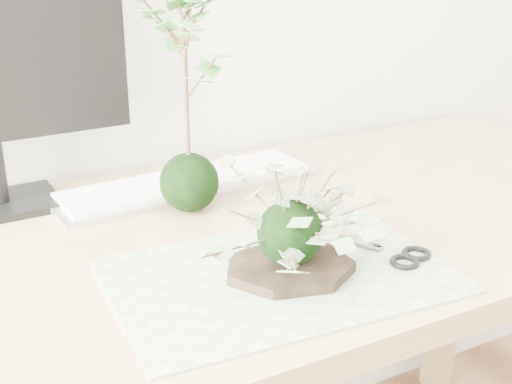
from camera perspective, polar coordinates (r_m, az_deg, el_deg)
desk at (r=1.16m, az=-1.01°, el=-7.03°), size 1.60×0.70×0.74m
cutting_mat at (r=0.98m, az=1.92°, el=-6.72°), size 0.48×0.34×0.00m
stone_dish at (r=0.98m, az=2.68°, el=-6.09°), size 0.23×0.23×0.01m
ivy_kokedama at (r=0.94m, az=2.78°, el=-0.97°), size 0.27×0.27×0.18m
maple_kokedama at (r=1.12m, az=-5.79°, el=12.26°), size 0.26×0.26×0.41m
keyboard at (r=1.29m, az=-5.60°, el=0.69°), size 0.50×0.17×0.02m
scissors at (r=1.04m, az=10.85°, el=-4.97°), size 0.09×0.18×0.01m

